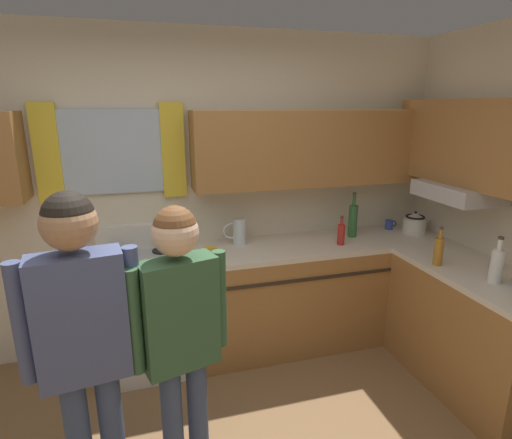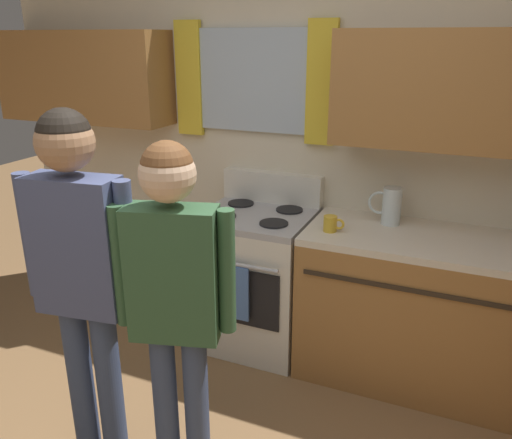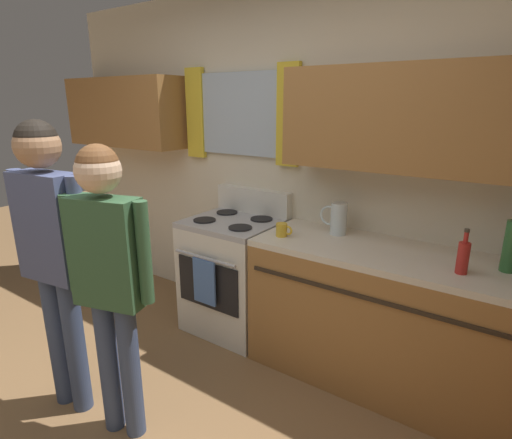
# 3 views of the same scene
# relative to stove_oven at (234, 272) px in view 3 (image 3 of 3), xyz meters

# --- Properties ---
(back_wall_unit) EXTENTS (4.60, 0.42, 2.60)m
(back_wall_unit) POSITION_rel_stove_oven_xyz_m (0.32, 0.28, 0.97)
(back_wall_unit) COLOR beige
(back_wall_unit) RESTS_ON ground
(kitchen_counter_run) EXTENTS (2.22, 1.83, 0.90)m
(kitchen_counter_run) POSITION_rel_stove_oven_xyz_m (1.75, -0.33, -0.02)
(kitchen_counter_run) COLOR #9E6B38
(kitchen_counter_run) RESTS_ON ground
(stove_oven) EXTENTS (0.68, 0.67, 1.10)m
(stove_oven) POSITION_rel_stove_oven_xyz_m (0.00, 0.00, 0.00)
(stove_oven) COLOR silver
(stove_oven) RESTS_ON ground
(bottle_wine_green) EXTENTS (0.08, 0.08, 0.39)m
(bottle_wine_green) POSITION_rel_stove_oven_xyz_m (1.80, 0.06, 0.58)
(bottle_wine_green) COLOR #2D6633
(bottle_wine_green) RESTS_ON kitchen_counter_run
(bottle_sauce_red) EXTENTS (0.06, 0.06, 0.25)m
(bottle_sauce_red) POSITION_rel_stove_oven_xyz_m (1.60, -0.11, 0.53)
(bottle_sauce_red) COLOR red
(bottle_sauce_red) RESTS_ON kitchen_counter_run
(mug_mustard_yellow) EXTENTS (0.12, 0.08, 0.09)m
(mug_mustard_yellow) POSITION_rel_stove_oven_xyz_m (0.51, -0.12, 0.48)
(mug_mustard_yellow) COLOR gold
(mug_mustard_yellow) RESTS_ON kitchen_counter_run
(water_pitcher) EXTENTS (0.19, 0.11, 0.22)m
(water_pitcher) POSITION_rel_stove_oven_xyz_m (0.79, 0.14, 0.54)
(water_pitcher) COLOR silver
(water_pitcher) RESTS_ON kitchen_counter_run
(adult_left) EXTENTS (0.52, 0.23, 1.69)m
(adult_left) POSITION_rel_stove_oven_xyz_m (-0.26, -1.28, 0.60)
(adult_left) COLOR #38476B
(adult_left) RESTS_ON ground
(adult_in_plaid) EXTENTS (0.48, 0.24, 1.59)m
(adult_in_plaid) POSITION_rel_stove_oven_xyz_m (0.17, -1.23, 0.53)
(adult_in_plaid) COLOR #38476B
(adult_in_plaid) RESTS_ON ground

